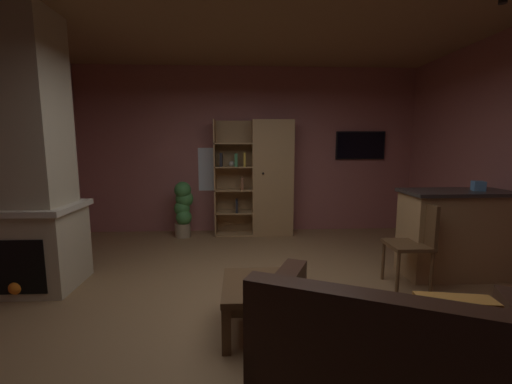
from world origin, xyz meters
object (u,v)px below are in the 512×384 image
object	(u,v)px
leather_couch	(392,364)
kitchen_bar_counter	(467,233)
table_book_0	(255,279)
table_book_1	(257,275)
coffee_table	(259,293)
potted_floor_plant	(183,207)
stone_fireplace	(26,168)
dining_chair	(415,239)
bookshelf_cabinet	(267,178)
wall_mounted_tv	(360,145)
tissue_box	(478,186)

from	to	relation	value
leather_couch	kitchen_bar_counter	bearing A→B (deg)	47.20
table_book_0	table_book_1	world-z (taller)	table_book_1
coffee_table	leather_couch	bearing A→B (deg)	-51.74
coffee_table	potted_floor_plant	size ratio (longest dim) A/B	0.74
stone_fireplace	table_book_0	xyz separation A→B (m)	(2.34, -0.93, -0.87)
dining_chair	table_book_0	bearing A→B (deg)	-157.24
bookshelf_cabinet	kitchen_bar_counter	world-z (taller)	bookshelf_cabinet
stone_fireplace	kitchen_bar_counter	distance (m)	4.94
table_book_0	potted_floor_plant	world-z (taller)	potted_floor_plant
bookshelf_cabinet	leather_couch	xyz separation A→B (m)	(0.39, -3.92, -0.67)
coffee_table	wall_mounted_tv	distance (m)	3.99
coffee_table	potted_floor_plant	bearing A→B (deg)	110.86
potted_floor_plant	wall_mounted_tv	size ratio (longest dim) A/B	1.08
wall_mounted_tv	dining_chair	bearing A→B (deg)	-95.91
leather_couch	dining_chair	distance (m)	1.99
stone_fireplace	tissue_box	distance (m)	4.95
dining_chair	stone_fireplace	bearing A→B (deg)	177.53
table_book_1	wall_mounted_tv	world-z (taller)	wall_mounted_tv
wall_mounted_tv	coffee_table	bearing A→B (deg)	-121.66
tissue_box	wall_mounted_tv	world-z (taller)	wall_mounted_tv
coffee_table	table_book_0	bearing A→B (deg)	130.29
table_book_1	wall_mounted_tv	xyz separation A→B (m)	(2.01, 3.18, 1.08)
tissue_box	leather_couch	bearing A→B (deg)	-134.22
coffee_table	stone_fireplace	bearing A→B (deg)	157.76
table_book_1	dining_chair	world-z (taller)	dining_chair
stone_fireplace	dining_chair	xyz separation A→B (m)	(4.12, -0.18, -0.77)
table_book_0	dining_chair	size ratio (longest dim) A/B	0.13
wall_mounted_tv	leather_couch	bearing A→B (deg)	-107.38
kitchen_bar_counter	tissue_box	size ratio (longest dim) A/B	12.59
table_book_1	potted_floor_plant	size ratio (longest dim) A/B	0.12
table_book_1	table_book_0	bearing A→B (deg)	-142.00
coffee_table	wall_mounted_tv	bearing A→B (deg)	58.34
tissue_box	potted_floor_plant	world-z (taller)	tissue_box
leather_couch	table_book_0	bearing A→B (deg)	128.36
dining_chair	wall_mounted_tv	bearing A→B (deg)	84.09
stone_fireplace	kitchen_bar_counter	xyz separation A→B (m)	(4.87, 0.08, -0.79)
leather_couch	potted_floor_plant	xyz separation A→B (m)	(-1.80, 3.78, 0.21)
bookshelf_cabinet	dining_chair	size ratio (longest dim) A/B	2.12
table_book_1	dining_chair	xyz separation A→B (m)	(1.76, 0.73, 0.08)
table_book_1	leather_couch	bearing A→B (deg)	-52.95
stone_fireplace	tissue_box	bearing A→B (deg)	0.63
stone_fireplace	table_book_1	size ratio (longest dim) A/B	26.50
kitchen_bar_counter	table_book_0	distance (m)	2.73
leather_couch	tissue_box	bearing A→B (deg)	45.78
stone_fireplace	coffee_table	size ratio (longest dim) A/B	4.15
kitchen_bar_counter	coffee_table	size ratio (longest dim) A/B	2.18
coffee_table	table_book_0	distance (m)	0.11
tissue_box	dining_chair	size ratio (longest dim) A/B	0.13
leather_couch	bookshelf_cabinet	bearing A→B (deg)	95.69
table_book_1	stone_fireplace	bearing A→B (deg)	158.92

